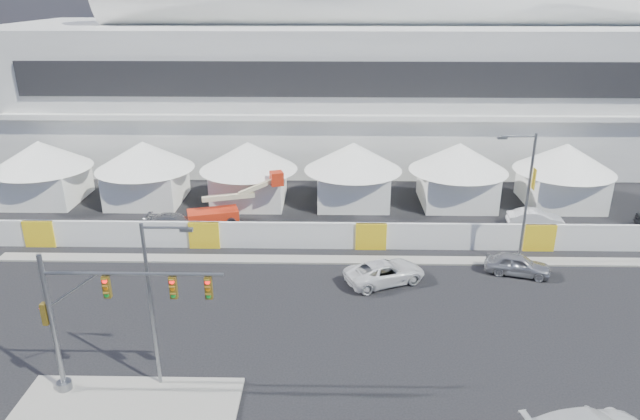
{
  "coord_description": "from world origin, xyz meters",
  "views": [
    {
      "loc": [
        3.06,
        -22.97,
        17.65
      ],
      "look_at": [
        2.43,
        10.0,
        4.74
      ],
      "focal_mm": 32.0,
      "sensor_mm": 36.0,
      "label": 1
    }
  ],
  "objects_px": {
    "pickup_curb": "(385,272)",
    "lot_car_a": "(535,219)",
    "sedan_silver": "(517,264)",
    "lot_car_c": "(175,222)",
    "streetlight_median": "(155,296)",
    "traffic_mast": "(91,319)",
    "streetlight_curb": "(525,190)",
    "boom_lift": "(222,212)"
  },
  "relations": [
    {
      "from": "lot_car_c",
      "to": "boom_lift",
      "type": "xyz_separation_m",
      "value": [
        3.53,
        1.11,
        0.42
      ]
    },
    {
      "from": "sedan_silver",
      "to": "lot_car_c",
      "type": "height_order",
      "value": "sedan_silver"
    },
    {
      "from": "lot_car_a",
      "to": "lot_car_c",
      "type": "relative_size",
      "value": 0.98
    },
    {
      "from": "streetlight_median",
      "to": "sedan_silver",
      "type": "bearing_deg",
      "value": 30.04
    },
    {
      "from": "sedan_silver",
      "to": "lot_car_c",
      "type": "bearing_deg",
      "value": 89.72
    },
    {
      "from": "sedan_silver",
      "to": "streetlight_median",
      "type": "xyz_separation_m",
      "value": [
        -20.11,
        -11.63,
        4.14
      ]
    },
    {
      "from": "pickup_curb",
      "to": "streetlight_median",
      "type": "xyz_separation_m",
      "value": [
        -11.31,
        -10.36,
        4.12
      ]
    },
    {
      "from": "lot_car_c",
      "to": "streetlight_median",
      "type": "bearing_deg",
      "value": -166.79
    },
    {
      "from": "sedan_silver",
      "to": "streetlight_median",
      "type": "distance_m",
      "value": 23.6
    },
    {
      "from": "lot_car_a",
      "to": "streetlight_curb",
      "type": "distance_m",
      "value": 8.4
    },
    {
      "from": "traffic_mast",
      "to": "streetlight_curb",
      "type": "distance_m",
      "value": 27.22
    },
    {
      "from": "traffic_mast",
      "to": "boom_lift",
      "type": "xyz_separation_m",
      "value": [
        1.99,
        20.28,
        -2.92
      ]
    },
    {
      "from": "pickup_curb",
      "to": "lot_car_a",
      "type": "bearing_deg",
      "value": -76.95
    },
    {
      "from": "lot_car_a",
      "to": "streetlight_curb",
      "type": "bearing_deg",
      "value": 157.41
    },
    {
      "from": "pickup_curb",
      "to": "lot_car_c",
      "type": "distance_m",
      "value": 17.67
    },
    {
      "from": "streetlight_median",
      "to": "lot_car_a",
      "type": "bearing_deg",
      "value": 39.32
    },
    {
      "from": "sedan_silver",
      "to": "traffic_mast",
      "type": "xyz_separation_m",
      "value": [
        -22.88,
        -12.2,
        3.27
      ]
    },
    {
      "from": "pickup_curb",
      "to": "lot_car_a",
      "type": "xyz_separation_m",
      "value": [
        12.61,
        9.24,
        -0.02
      ]
    },
    {
      "from": "sedan_silver",
      "to": "lot_car_c",
      "type": "distance_m",
      "value": 25.4
    },
    {
      "from": "streetlight_median",
      "to": "pickup_curb",
      "type": "bearing_deg",
      "value": 42.47
    },
    {
      "from": "sedan_silver",
      "to": "pickup_curb",
      "type": "height_order",
      "value": "pickup_curb"
    },
    {
      "from": "lot_car_a",
      "to": "streetlight_curb",
      "type": "relative_size",
      "value": 0.47
    },
    {
      "from": "boom_lift",
      "to": "streetlight_curb",
      "type": "bearing_deg",
      "value": -33.56
    },
    {
      "from": "sedan_silver",
      "to": "pickup_curb",
      "type": "bearing_deg",
      "value": 113.9
    },
    {
      "from": "sedan_silver",
      "to": "lot_car_c",
      "type": "xyz_separation_m",
      "value": [
        -24.42,
        6.97,
        -0.08
      ]
    },
    {
      "from": "traffic_mast",
      "to": "streetlight_curb",
      "type": "bearing_deg",
      "value": 30.87
    },
    {
      "from": "traffic_mast",
      "to": "pickup_curb",
      "type": "bearing_deg",
      "value": 37.81
    },
    {
      "from": "lot_car_c",
      "to": "traffic_mast",
      "type": "height_order",
      "value": "traffic_mast"
    },
    {
      "from": "lot_car_c",
      "to": "streetlight_curb",
      "type": "distance_m",
      "value": 25.84
    },
    {
      "from": "sedan_silver",
      "to": "boom_lift",
      "type": "height_order",
      "value": "boom_lift"
    },
    {
      "from": "lot_car_a",
      "to": "traffic_mast",
      "type": "bearing_deg",
      "value": 132.83
    },
    {
      "from": "sedan_silver",
      "to": "pickup_curb",
      "type": "relative_size",
      "value": 0.8
    },
    {
      "from": "streetlight_curb",
      "to": "boom_lift",
      "type": "height_order",
      "value": "streetlight_curb"
    },
    {
      "from": "sedan_silver",
      "to": "streetlight_median",
      "type": "relative_size",
      "value": 0.51
    },
    {
      "from": "sedan_silver",
      "to": "lot_car_a",
      "type": "xyz_separation_m",
      "value": [
        3.82,
        7.97,
        -0.0
      ]
    },
    {
      "from": "pickup_curb",
      "to": "streetlight_curb",
      "type": "height_order",
      "value": "streetlight_curb"
    },
    {
      "from": "streetlight_curb",
      "to": "sedan_silver",
      "type": "bearing_deg",
      "value": -104.75
    },
    {
      "from": "sedan_silver",
      "to": "lot_car_c",
      "type": "relative_size",
      "value": 0.95
    },
    {
      "from": "lot_car_c",
      "to": "boom_lift",
      "type": "height_order",
      "value": "boom_lift"
    },
    {
      "from": "sedan_silver",
      "to": "streetlight_curb",
      "type": "height_order",
      "value": "streetlight_curb"
    },
    {
      "from": "lot_car_a",
      "to": "sedan_silver",
      "type": "bearing_deg",
      "value": 160.17
    },
    {
      "from": "sedan_silver",
      "to": "pickup_curb",
      "type": "xyz_separation_m",
      "value": [
        -8.8,
        -1.27,
        0.01
      ]
    }
  ]
}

